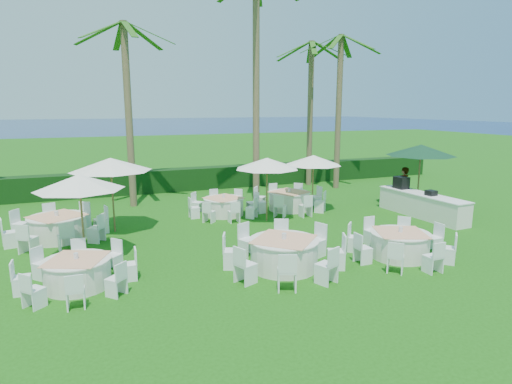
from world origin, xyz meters
The scene contains 20 objects.
ground centered at (0.00, 0.00, 0.00)m, with size 120.00×120.00×0.00m, color #18510E.
hedge centered at (0.00, 12.00, 0.60)m, with size 34.00×1.00×1.20m, color black.
ocean centered at (0.00, 102.00, 0.00)m, with size 260.00×260.00×0.00m, color #071146.
banquet_table_a centered at (-4.58, 0.14, 0.39)m, with size 2.93×2.93×0.90m.
banquet_table_b centered at (0.84, -0.64, 0.45)m, with size 3.35×3.35×1.03m.
banquet_table_c centered at (4.52, -1.10, 0.41)m, with size 3.11×3.11×0.95m.
banquet_table_d centered at (-5.26, 4.66, 0.45)m, with size 3.38×3.38×1.01m.
banquet_table_e centered at (1.09, 5.83, 0.40)m, with size 2.97×2.97×0.91m.
banquet_table_f centered at (4.10, 5.69, 0.43)m, with size 3.24×3.24×0.98m.
umbrella_a centered at (-4.41, 2.21, 2.36)m, with size 2.56×2.56×2.59m.
umbrella_b centered at (2.43, 4.33, 2.33)m, with size 2.55×2.55×2.55m.
umbrella_c centered at (-3.38, 4.94, 2.49)m, with size 2.88×2.88×2.73m.
umbrella_d centered at (4.92, 5.07, 2.26)m, with size 2.45×2.45×2.47m.
umbrella_green centered at (9.71, 3.92, 2.62)m, with size 3.03×3.03×2.87m.
buffet_table centered at (8.70, 2.58, 0.53)m, with size 1.16×4.28×1.50m.
staff_person centered at (9.33, 4.47, 0.90)m, with size 0.66×0.43×1.81m, color gray.
palm_b centered at (-2.29, 8.99, 4.52)m, with size 4.12×4.40×8.15m.
palm_c centered at (3.44, 8.05, 5.69)m, with size 4.41×4.07×10.42m.
palm_d centered at (7.94, 10.98, 4.52)m, with size 4.40×4.13×8.14m.
palm_e centered at (8.89, 9.47, 4.61)m, with size 4.31×4.33×8.32m.
Camera 1 is at (-4.13, -11.06, 4.50)m, focal length 30.00 mm.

